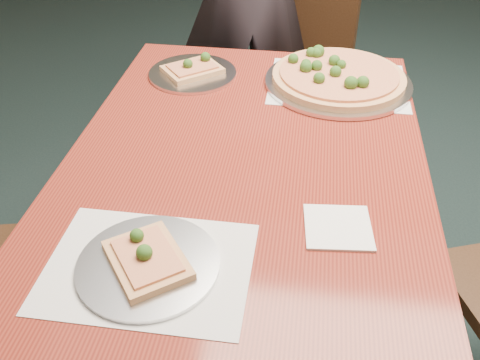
# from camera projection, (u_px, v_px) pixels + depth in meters

# --- Properties ---
(ground) EXTENTS (8.00, 8.00, 0.00)m
(ground) POSITION_uv_depth(u_px,v_px,m) (379.00, 300.00, 1.93)
(ground) COLOR black
(ground) RESTS_ON ground
(dining_table) EXTENTS (0.90, 1.50, 0.75)m
(dining_table) POSITION_uv_depth(u_px,v_px,m) (240.00, 210.00, 1.32)
(dining_table) COLOR maroon
(dining_table) RESTS_ON ground
(chair_far) EXTENTS (0.53, 0.53, 0.91)m
(chair_far) POSITION_uv_depth(u_px,v_px,m) (296.00, 68.00, 2.28)
(chair_far) COLOR black
(chair_far) RESTS_ON ground
(placemat_main) EXTENTS (0.42, 0.32, 0.00)m
(placemat_main) POSITION_uv_depth(u_px,v_px,m) (338.00, 84.00, 1.66)
(placemat_main) COLOR white
(placemat_main) RESTS_ON dining_table
(placemat_near) EXTENTS (0.40, 0.30, 0.00)m
(placemat_near) POSITION_uv_depth(u_px,v_px,m) (149.00, 267.00, 1.04)
(placemat_near) COLOR white
(placemat_near) RESTS_ON dining_table
(pizza_pan) EXTENTS (0.45, 0.45, 0.07)m
(pizza_pan) POSITION_uv_depth(u_px,v_px,m) (337.00, 77.00, 1.65)
(pizza_pan) COLOR silver
(pizza_pan) RESTS_ON dining_table
(slice_plate_near) EXTENTS (0.28, 0.28, 0.06)m
(slice_plate_near) POSITION_uv_depth(u_px,v_px,m) (148.00, 262.00, 1.04)
(slice_plate_near) COLOR silver
(slice_plate_near) RESTS_ON dining_table
(slice_plate_far) EXTENTS (0.28, 0.28, 0.06)m
(slice_plate_far) POSITION_uv_depth(u_px,v_px,m) (193.00, 71.00, 1.70)
(slice_plate_far) COLOR silver
(slice_plate_far) RESTS_ON dining_table
(napkin) EXTENTS (0.15, 0.15, 0.01)m
(napkin) POSITION_uv_depth(u_px,v_px,m) (338.00, 227.00, 1.13)
(napkin) COLOR white
(napkin) RESTS_ON dining_table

